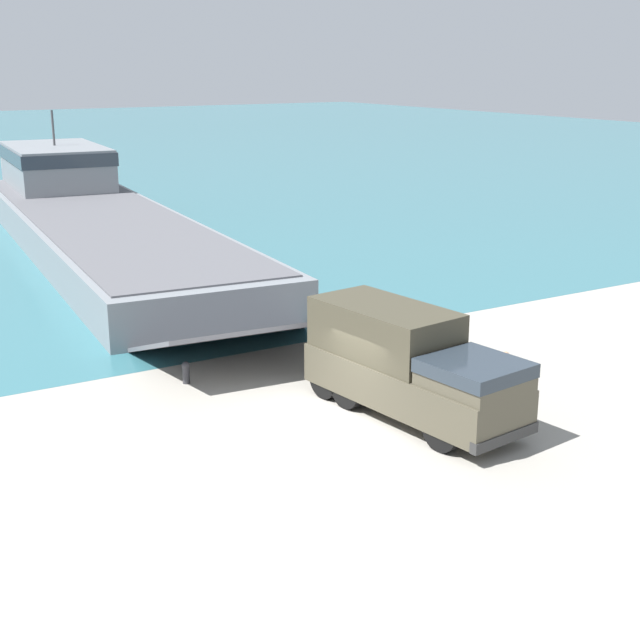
% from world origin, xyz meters
% --- Properties ---
extents(ground_plane, '(240.00, 240.00, 0.00)m').
position_xyz_m(ground_plane, '(0.00, 0.00, 0.00)').
color(ground_plane, '#9E998E').
extents(landing_craft, '(11.81, 44.96, 7.25)m').
position_xyz_m(landing_craft, '(2.73, 32.02, 1.71)').
color(landing_craft, gray).
rests_on(landing_craft, ground_plane).
extents(military_truck, '(3.48, 7.78, 3.26)m').
position_xyz_m(military_truck, '(2.51, -0.79, 1.65)').
color(military_truck, '#4C4738').
rests_on(military_truck, ground_plane).
extents(soldier_on_ramp, '(0.49, 0.37, 1.76)m').
position_xyz_m(soldier_on_ramp, '(5.63, -1.60, 1.02)').
color(soldier_on_ramp, '#3D4C33').
rests_on(soldier_on_ramp, ground_plane).
extents(moored_boat_b, '(4.56, 8.88, 2.10)m').
position_xyz_m(moored_boat_b, '(8.05, 71.12, 0.70)').
color(moored_boat_b, navy).
rests_on(moored_boat_b, ground_plane).
extents(mooring_bollard, '(0.28, 0.28, 0.77)m').
position_xyz_m(mooring_bollard, '(-2.22, 5.35, 0.42)').
color(mooring_bollard, '#333338').
rests_on(mooring_bollard, ground_plane).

